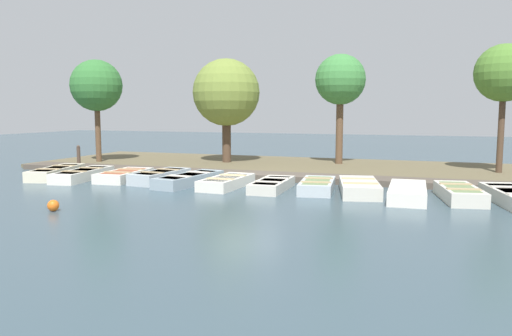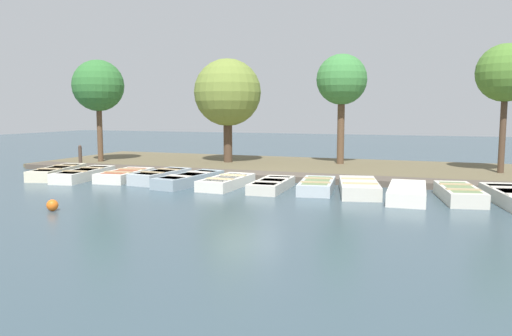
% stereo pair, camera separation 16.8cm
% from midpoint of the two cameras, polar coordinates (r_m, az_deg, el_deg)
% --- Properties ---
extents(ground_plane, '(80.00, 80.00, 0.00)m').
position_cam_midpoint_polar(ground_plane, '(18.91, -0.57, -1.65)').
color(ground_plane, '#384C56').
extents(shore_bank, '(8.00, 24.00, 0.16)m').
position_cam_midpoint_polar(shore_bank, '(23.61, 3.74, 0.18)').
color(shore_bank, brown).
rests_on(shore_bank, ground_plane).
extents(dock_walkway, '(1.45, 22.69, 0.22)m').
position_cam_midpoint_polar(dock_walkway, '(20.00, 0.64, -0.87)').
color(dock_walkway, '#51473D').
rests_on(dock_walkway, ground_plane).
extents(rowboat_0, '(3.43, 1.72, 0.44)m').
position_cam_midpoint_polar(rowboat_0, '(21.86, -21.51, -0.42)').
color(rowboat_0, beige).
rests_on(rowboat_0, ground_plane).
extents(rowboat_1, '(3.28, 1.39, 0.42)m').
position_cam_midpoint_polar(rowboat_1, '(20.79, -18.85, -0.68)').
color(rowboat_1, silver).
rests_on(rowboat_1, ground_plane).
extents(rowboat_2, '(2.73, 1.39, 0.40)m').
position_cam_midpoint_polar(rowboat_2, '(20.13, -14.50, -0.79)').
color(rowboat_2, silver).
rests_on(rowboat_2, ground_plane).
extents(rowboat_3, '(2.83, 1.28, 0.44)m').
position_cam_midpoint_polar(rowboat_3, '(19.37, -10.58, -0.91)').
color(rowboat_3, '#B2BCC1').
rests_on(rowboat_3, ground_plane).
extents(rowboat_4, '(3.39, 1.42, 0.41)m').
position_cam_midpoint_polar(rowboat_4, '(18.44, -7.37, -1.27)').
color(rowboat_4, '#8C9EA8').
rests_on(rowboat_4, ground_plane).
extents(rowboat_5, '(2.81, 1.16, 0.39)m').
position_cam_midpoint_polar(rowboat_5, '(17.70, -3.11, -1.59)').
color(rowboat_5, silver).
rests_on(rowboat_5, ground_plane).
extents(rowboat_6, '(2.73, 1.10, 0.37)m').
position_cam_midpoint_polar(rowboat_6, '(17.09, 2.11, -1.93)').
color(rowboat_6, beige).
rests_on(rowboat_6, ground_plane).
extents(rowboat_7, '(2.74, 1.39, 0.40)m').
position_cam_midpoint_polar(rowboat_7, '(16.91, 7.27, -2.01)').
color(rowboat_7, '#B2BCC1').
rests_on(rowboat_7, ground_plane).
extents(rowboat_8, '(3.13, 1.79, 0.44)m').
position_cam_midpoint_polar(rowboat_8, '(16.63, 11.96, -2.17)').
color(rowboat_8, beige).
rests_on(rowboat_8, ground_plane).
extents(rowboat_9, '(3.18, 1.19, 0.43)m').
position_cam_midpoint_polar(rowboat_9, '(16.04, 17.18, -2.66)').
color(rowboat_9, silver).
rests_on(rowboat_9, ground_plane).
extents(rowboat_10, '(2.93, 1.51, 0.44)m').
position_cam_midpoint_polar(rowboat_10, '(16.32, 22.47, -2.70)').
color(rowboat_10, beige).
rests_on(rowboat_10, ground_plane).
extents(mooring_post_near, '(0.16, 0.16, 1.13)m').
position_cam_midpoint_polar(mooring_post_near, '(24.32, -19.25, 1.18)').
color(mooring_post_near, '#47382D').
rests_on(mooring_post_near, ground_plane).
extents(buoy, '(0.31, 0.31, 0.31)m').
position_cam_midpoint_polar(buoy, '(14.60, -21.94, -3.96)').
color(buoy, orange).
rests_on(buoy, ground_plane).
extents(park_tree_far_left, '(2.53, 2.53, 5.21)m').
position_cam_midpoint_polar(park_tree_far_left, '(26.19, -17.41, 8.91)').
color(park_tree_far_left, brown).
rests_on(park_tree_far_left, ground_plane).
extents(park_tree_left, '(3.28, 3.28, 5.23)m').
position_cam_midpoint_polar(park_tree_left, '(24.70, -3.07, 8.55)').
color(park_tree_left, '#4C3828').
rests_on(park_tree_left, ground_plane).
extents(park_tree_center, '(2.39, 2.39, 5.37)m').
position_cam_midpoint_polar(park_tree_center, '(24.28, 9.97, 9.78)').
color(park_tree_center, brown).
rests_on(park_tree_center, ground_plane).
extents(park_tree_right, '(2.33, 2.33, 5.39)m').
position_cam_midpoint_polar(park_tree_right, '(22.77, 26.85, 9.59)').
color(park_tree_right, '#4C3828').
rests_on(park_tree_right, ground_plane).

